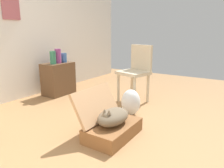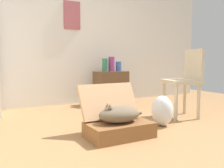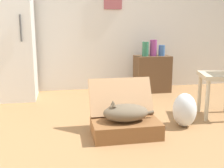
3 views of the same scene
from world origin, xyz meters
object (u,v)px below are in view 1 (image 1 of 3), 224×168
(chair, at_px, (136,70))
(vase_tall, at_px, (53,58))
(suitcase_base, at_px, (113,130))
(plastic_bag_white, at_px, (131,102))
(cat, at_px, (113,117))
(vase_round, at_px, (58,56))
(side_table, at_px, (58,79))
(vase_short, at_px, (64,58))

(chair, bearing_deg, vase_tall, -143.39)
(suitcase_base, height_order, plastic_bag_white, plastic_bag_white)
(cat, xyz_separation_m, vase_tall, (0.73, 1.71, 0.46))
(plastic_bag_white, distance_m, vase_round, 1.68)
(side_table, relative_size, vase_short, 3.42)
(plastic_bag_white, bearing_deg, suitcase_base, -168.16)
(vase_tall, bearing_deg, suitcase_base, -113.04)
(vase_tall, relative_size, vase_round, 0.89)
(suitcase_base, distance_m, vase_tall, 1.96)
(cat, distance_m, vase_tall, 1.91)
(suitcase_base, distance_m, plastic_bag_white, 0.70)
(vase_short, bearing_deg, chair, -79.10)
(vase_short, height_order, vase_round, vase_round)
(plastic_bag_white, height_order, vase_tall, vase_tall)
(chair, bearing_deg, suitcase_base, -59.20)
(suitcase_base, distance_m, cat, 0.16)
(cat, distance_m, chair, 1.35)
(cat, xyz_separation_m, chair, (1.27, 0.36, 0.29))
(vase_tall, height_order, vase_short, vase_tall)
(side_table, bearing_deg, vase_tall, -161.98)
(suitcase_base, height_order, vase_short, vase_short)
(vase_tall, bearing_deg, vase_short, 2.61)
(plastic_bag_white, xyz_separation_m, chair, (0.59, 0.22, 0.34))
(suitcase_base, xyz_separation_m, cat, (-0.01, 0.00, 0.16))
(suitcase_base, xyz_separation_m, vase_short, (1.00, 1.72, 0.59))
(cat, height_order, plastic_bag_white, plastic_bag_white)
(side_table, relative_size, vase_tall, 2.58)
(side_table, height_order, vase_round, vase_round)
(side_table, distance_m, vase_round, 0.42)
(suitcase_base, height_order, cat, cat)
(cat, distance_m, plastic_bag_white, 0.70)
(vase_tall, bearing_deg, plastic_bag_white, -91.81)
(plastic_bag_white, bearing_deg, chair, 20.54)
(cat, height_order, vase_short, vase_short)
(vase_short, relative_size, vase_round, 0.67)
(vase_tall, height_order, chair, chair)
(vase_round, bearing_deg, vase_tall, -170.82)
(vase_short, bearing_deg, plastic_bag_white, -101.67)
(plastic_bag_white, relative_size, chair, 0.39)
(suitcase_base, distance_m, chair, 1.39)
(side_table, xyz_separation_m, vase_short, (0.14, -0.03, 0.38))
(plastic_bag_white, xyz_separation_m, side_table, (0.19, 1.61, 0.11))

